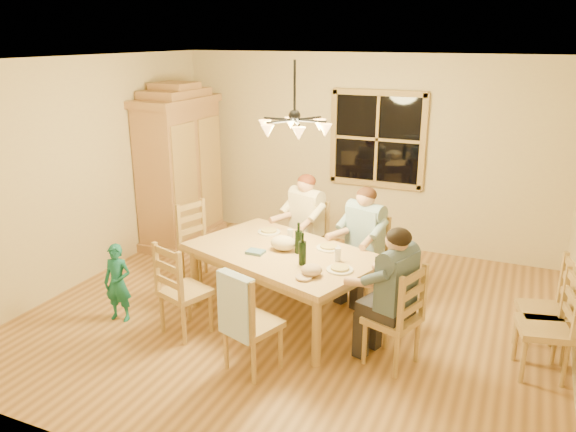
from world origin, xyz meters
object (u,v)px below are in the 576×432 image
at_px(dining_table, 283,259).
at_px(chair_far_left, 305,255).
at_px(chandelier, 294,125).
at_px(chair_near_left, 186,305).
at_px(chair_near_right, 253,339).
at_px(child, 118,283).
at_px(adult_plaid_man, 364,230).
at_px(chair_far_right, 362,274).
at_px(adult_slate_man, 395,280).
at_px(adult_woman, 305,214).
at_px(wine_bottle_b, 302,249).
at_px(armoire, 180,171).
at_px(chair_spare_front, 541,343).
at_px(chair_spare_back, 541,326).
at_px(chair_end_right, 391,333).
at_px(wine_bottle_a, 299,238).
at_px(chair_end_left, 203,258).

distance_m(dining_table, chair_far_left, 1.11).
distance_m(chandelier, chair_near_left, 2.12).
bearing_deg(chair_near_right, dining_table, 117.90).
bearing_deg(child, chair_far_left, 42.91).
bearing_deg(chair_near_left, adult_plaid_man, 64.80).
bearing_deg(chair_far_right, dining_table, 67.62).
bearing_deg(chair_far_left, adult_slate_man, 153.43).
height_order(adult_woman, wine_bottle_b, adult_woman).
distance_m(armoire, chair_spare_front, 5.20).
distance_m(adult_woman, adult_slate_man, 2.07).
xyz_separation_m(adult_slate_man, chair_spare_back, (1.26, 0.70, -0.54)).
distance_m(adult_plaid_man, child, 2.74).
bearing_deg(adult_woman, chair_end_right, 153.43).
bearing_deg(chair_near_right, wine_bottle_b, 97.09).
bearing_deg(chair_near_left, chandelier, 60.59).
xyz_separation_m(chair_near_left, chair_spare_back, (3.32, 0.97, 0.00)).
bearing_deg(chair_spare_back, adult_plaid_man, 59.92).
relative_size(chair_near_right, wine_bottle_b, 3.00).
bearing_deg(adult_plaid_man, wine_bottle_a, 75.71).
bearing_deg(chair_far_left, chair_spare_front, 176.59).
bearing_deg(chair_far_right, wine_bottle_a, 75.71).
distance_m(chair_near_left, adult_woman, 1.93).
bearing_deg(wine_bottle_a, adult_slate_man, -21.84).
xyz_separation_m(dining_table, chair_near_left, (-0.76, -0.72, -0.36)).
bearing_deg(chair_spare_front, chair_far_right, 53.82).
relative_size(chair_near_left, chair_end_right, 1.00).
bearing_deg(chair_near_left, armoire, 143.14).
relative_size(chair_far_left, chair_near_right, 1.00).
relative_size(chair_end_right, chair_spare_front, 1.00).
xyz_separation_m(chair_end_left, chair_end_right, (2.58, -0.88, 0.00)).
height_order(chair_end_right, adult_woman, adult_woman).
relative_size(chair_far_right, adult_slate_man, 1.13).
xyz_separation_m(armoire, wine_bottle_a, (2.49, -1.57, -0.13)).
bearing_deg(chandelier, chair_near_left, -138.35).
xyz_separation_m(dining_table, chair_far_left, (-0.16, 1.04, -0.36)).
height_order(armoire, chair_near_right, armoire).
xyz_separation_m(chair_end_left, adult_plaid_man, (1.95, 0.31, 0.54)).
relative_size(adult_woman, adult_plaid_man, 1.00).
bearing_deg(child, dining_table, 16.97).
height_order(adult_plaid_man, chair_spare_front, adult_plaid_man).
bearing_deg(chair_far_right, chandelier, 70.26).
distance_m(chair_near_left, chair_spare_back, 3.46).
distance_m(chair_near_right, child, 1.76).
bearing_deg(chair_end_left, chair_near_left, 43.26).
relative_size(chair_near_right, wine_bottle_a, 3.00).
xyz_separation_m(chandelier, adult_slate_man, (1.19, -0.50, -1.24)).
bearing_deg(child, adult_slate_man, -2.56).
distance_m(dining_table, chair_end_right, 1.41).
relative_size(dining_table, wine_bottle_b, 6.80).
relative_size(adult_woman, chair_spare_front, 0.88).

